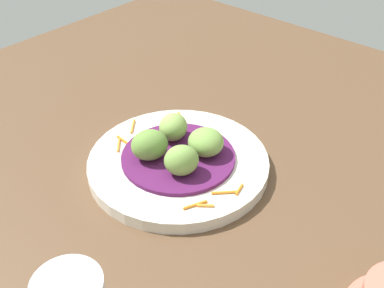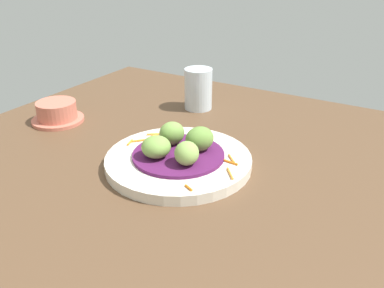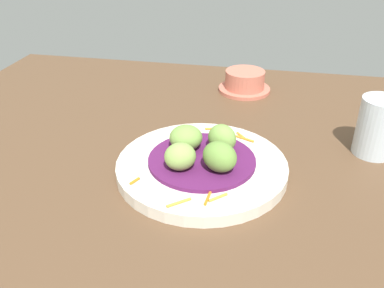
# 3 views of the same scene
# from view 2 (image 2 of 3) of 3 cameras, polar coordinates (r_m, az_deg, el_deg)

# --- Properties ---
(table_surface) EXTENTS (1.10, 1.10, 0.02)m
(table_surface) POSITION_cam_2_polar(r_m,az_deg,el_deg) (0.73, -1.73, -6.01)
(table_surface) COLOR brown
(table_surface) RESTS_ON ground
(main_plate) EXTENTS (0.27, 0.27, 0.02)m
(main_plate) POSITION_cam_2_polar(r_m,az_deg,el_deg) (0.78, -1.87, -2.33)
(main_plate) COLOR silver
(main_plate) RESTS_ON table_surface
(cabbage_bed) EXTENTS (0.17, 0.17, 0.01)m
(cabbage_bed) POSITION_cam_2_polar(r_m,az_deg,el_deg) (0.77, -1.88, -1.48)
(cabbage_bed) COLOR #51194C
(cabbage_bed) RESTS_ON main_plate
(carrot_garnish) EXTENTS (0.24, 0.17, 0.00)m
(carrot_garnish) POSITION_cam_2_polar(r_m,az_deg,el_deg) (0.79, -1.24, -1.10)
(carrot_garnish) COLOR orange
(carrot_garnish) RESTS_ON main_plate
(guac_scoop_left) EXTENTS (0.08, 0.08, 0.04)m
(guac_scoop_left) POSITION_cam_2_polar(r_m,az_deg,el_deg) (0.75, -4.94, -0.39)
(guac_scoop_left) COLOR #759E47
(guac_scoop_left) RESTS_ON cabbage_bed
(guac_scoop_center) EXTENTS (0.06, 0.06, 0.04)m
(guac_scoop_center) POSITION_cam_2_polar(r_m,az_deg,el_deg) (0.73, -0.95, -1.21)
(guac_scoop_center) COLOR #84A851
(guac_scoop_center) RESTS_ON cabbage_bed
(guac_scoop_right) EXTENTS (0.07, 0.07, 0.05)m
(guac_scoop_right) POSITION_cam_2_polar(r_m,az_deg,el_deg) (0.77, 1.04, 0.71)
(guac_scoop_right) COLOR olive
(guac_scoop_right) RESTS_ON cabbage_bed
(guac_scoop_back) EXTENTS (0.06, 0.06, 0.05)m
(guac_scoop_back) POSITION_cam_2_polar(r_m,az_deg,el_deg) (0.80, -2.78, 1.48)
(guac_scoop_back) COLOR #759E47
(guac_scoop_back) RESTS_ON cabbage_bed
(terracotta_bowl) EXTENTS (0.12, 0.12, 0.05)m
(terracotta_bowl) POSITION_cam_2_polar(r_m,az_deg,el_deg) (1.02, -17.99, 4.10)
(terracotta_bowl) COLOR #C66B56
(terracotta_bowl) RESTS_ON table_surface
(water_glass) EXTENTS (0.07, 0.07, 0.10)m
(water_glass) POSITION_cam_2_polar(r_m,az_deg,el_deg) (1.04, 0.87, 7.55)
(water_glass) COLOR silver
(water_glass) RESTS_ON table_surface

